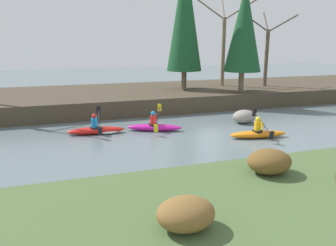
{
  "coord_description": "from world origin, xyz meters",
  "views": [
    {
      "loc": [
        -6.71,
        -12.93,
        4.33
      ],
      "look_at": [
        -1.98,
        1.55,
        0.55
      ],
      "focal_mm": 35.0,
      "sensor_mm": 36.0,
      "label": 1
    }
  ],
  "objects_px": {
    "kayaker_lead": "(259,133)",
    "kayaker_trailing": "(98,130)",
    "kayaker_middle": "(155,126)",
    "boulder_midstream": "(244,117)"
  },
  "relations": [
    {
      "from": "kayaker_trailing",
      "to": "boulder_midstream",
      "type": "bearing_deg",
      "value": 2.96
    },
    {
      "from": "kayaker_trailing",
      "to": "kayaker_middle",
      "type": "bearing_deg",
      "value": -1.55
    },
    {
      "from": "kayaker_middle",
      "to": "kayaker_trailing",
      "type": "bearing_deg",
      "value": -164.8
    },
    {
      "from": "kayaker_middle",
      "to": "boulder_midstream",
      "type": "xyz_separation_m",
      "value": [
        5.1,
        0.03,
        0.15
      ]
    },
    {
      "from": "kayaker_lead",
      "to": "kayaker_trailing",
      "type": "relative_size",
      "value": 1.0
    },
    {
      "from": "kayaker_lead",
      "to": "boulder_midstream",
      "type": "height_order",
      "value": "kayaker_lead"
    },
    {
      "from": "boulder_midstream",
      "to": "kayaker_trailing",
      "type": "bearing_deg",
      "value": 177.88
    },
    {
      "from": "kayaker_trailing",
      "to": "kayaker_lead",
      "type": "bearing_deg",
      "value": -18.19
    },
    {
      "from": "kayaker_middle",
      "to": "kayaker_trailing",
      "type": "distance_m",
      "value": 2.77
    },
    {
      "from": "kayaker_middle",
      "to": "boulder_midstream",
      "type": "bearing_deg",
      "value": 22.15
    }
  ]
}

